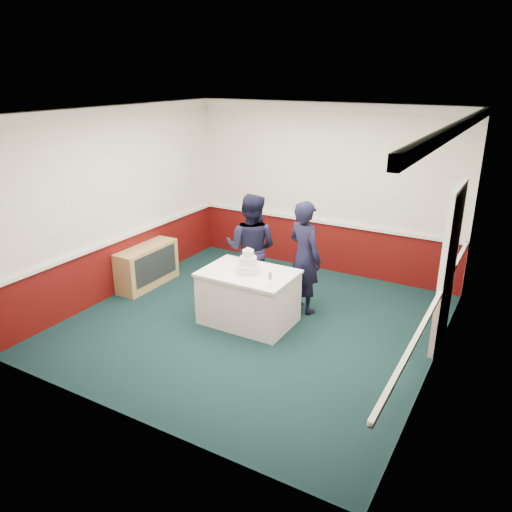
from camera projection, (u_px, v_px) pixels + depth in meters
The scene contains 9 objects.
ground at pixel (254, 323), 7.33m from camera, with size 5.00×5.00×0.00m, color #11282A.
room_shell at pixel (280, 184), 7.11m from camera, with size 5.00×5.00×3.00m.
sideboard at pixel (147, 266), 8.52m from camera, with size 0.41×1.20×0.70m.
cake_table at pixel (248, 297), 7.24m from camera, with size 1.32×0.92×0.79m.
wedding_cake at pixel (248, 265), 7.06m from camera, with size 0.35×0.35×0.36m.
cake_knife at pixel (239, 276), 6.95m from camera, with size 0.01×0.22×0.01m, color silver.
champagne_flute at pixel (270, 276), 6.59m from camera, with size 0.05×0.05×0.21m.
person_man at pixel (251, 249), 7.79m from camera, with size 0.85×0.66×1.75m, color black.
person_woman at pixel (305, 257), 7.45m from camera, with size 0.63×0.41×1.73m, color black.
Camera 1 is at (3.26, -5.65, 3.48)m, focal length 35.00 mm.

